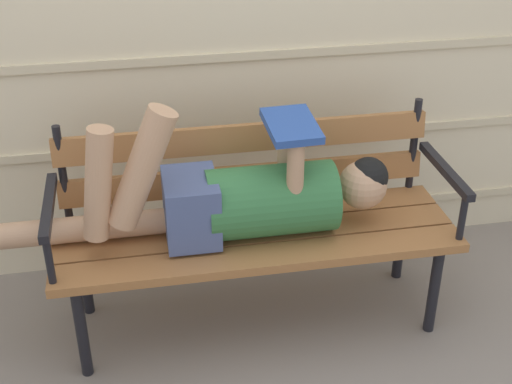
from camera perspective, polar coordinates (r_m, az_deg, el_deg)
ground_plane at (r=2.96m, az=0.39°, el=-11.56°), size 12.00×12.00×0.00m
house_siding at (r=2.98m, az=-2.03°, el=14.62°), size 4.75×0.08×2.35m
park_bench at (r=2.81m, az=-0.26°, el=-1.82°), size 1.57×0.50×0.85m
reclining_person at (r=2.68m, az=-1.72°, el=-0.42°), size 1.70×0.28×0.59m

